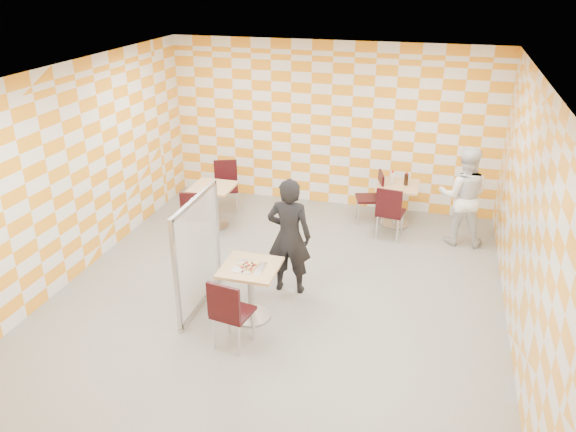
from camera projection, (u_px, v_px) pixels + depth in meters
The scene contains 15 objects.
room_shell at pixel (288, 182), 7.57m from camera, with size 7.00×7.00×7.00m.
main_table at pixel (251, 283), 7.07m from camera, with size 0.70×0.70×0.75m.
second_table at pixel (397, 197), 9.66m from camera, with size 0.70×0.70×0.75m.
empty_table at pixel (213, 199), 9.59m from camera, with size 0.70×0.70×0.75m.
chair_main_front at pixel (229, 310), 6.47m from camera, with size 0.48×0.49×0.92m.
chair_second_front at pixel (390, 209), 9.11m from camera, with size 0.47×0.48×0.92m.
chair_second_side at pixel (374, 193), 9.74m from camera, with size 0.53×0.52×0.92m.
chair_empty_near at pixel (196, 213), 8.98m from camera, with size 0.50×0.50×0.92m.
chair_empty_far at pixel (226, 182), 10.26m from camera, with size 0.55×0.56×0.92m.
partition at pixel (198, 252), 7.23m from camera, with size 0.08×1.38×1.55m.
man_dark at pixel (289, 236), 7.56m from camera, with size 0.60×0.40×1.66m, color black.
man_white at pixel (463, 196), 8.92m from camera, with size 0.79×0.61×1.62m, color white.
pizza_on_foil at pixel (250, 266), 6.95m from camera, with size 0.40×0.40×0.04m.
sport_bottle at pixel (392, 177), 9.65m from camera, with size 0.06×0.06×0.20m.
soda_bottle at pixel (406, 179), 9.49m from camera, with size 0.07×0.07×0.23m.
Camera 1 is at (1.89, -6.30, 4.19)m, focal length 35.00 mm.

